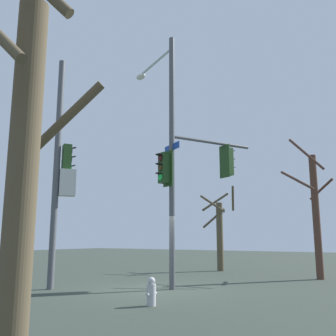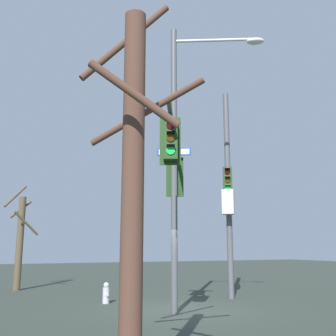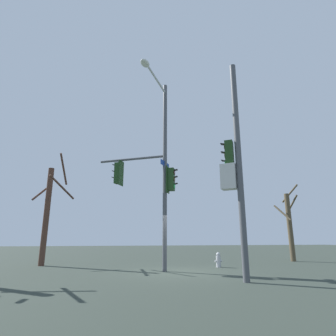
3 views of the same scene
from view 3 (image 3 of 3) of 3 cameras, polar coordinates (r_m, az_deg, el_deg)
The scene contains 6 objects.
ground_plane at distance 12.84m, azimuth 1.88°, elevation -20.93°, with size 80.00×80.00×0.00m, color #303931.
main_signal_pole_assembly at distance 13.52m, azimuth -3.04°, elevation 0.84°, with size 3.86×4.55×9.36m.
secondary_pole_assembly at distance 10.67m, azimuth 13.69°, elevation 0.39°, with size 0.81×0.71×8.41m.
fire_hydrant at distance 15.09m, azimuth 10.48°, elevation -18.40°, with size 0.38×0.24×0.73m.
bare_tree_behind_pole at distance 17.01m, azimuth -23.82°, elevation -8.24°, with size 2.19×2.16×6.17m.
bare_tree_across_street at distance 20.07m, azimuth 24.05°, elevation -10.61°, with size 1.66×1.65×5.03m.
Camera 3 is at (-2.57, -12.49, 1.49)m, focal length 29.20 mm.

